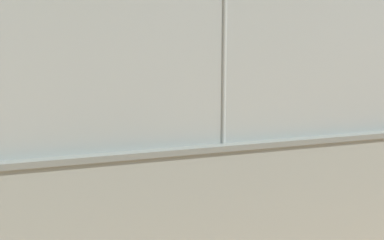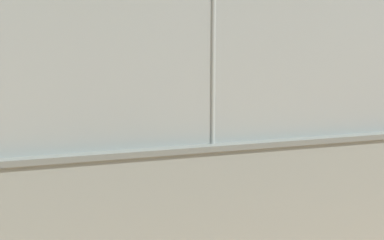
# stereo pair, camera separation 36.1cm
# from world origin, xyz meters

# --- Properties ---
(ground_plane) EXTENTS (260.00, 260.00, 0.00)m
(ground_plane) POSITION_xyz_m (0.00, 0.00, 0.00)
(ground_plane) COLOR tan
(player_at_service_line) EXTENTS (1.28, 0.77, 1.71)m
(player_at_service_line) POSITION_xyz_m (3.79, 4.52, 1.02)
(player_at_service_line) COLOR #B2B2B2
(player_at_service_line) RESTS_ON ground_plane
(player_crossing_court) EXTENTS (0.79, 0.99, 1.73)m
(player_crossing_court) POSITION_xyz_m (0.14, 4.39, 1.02)
(player_crossing_court) COLOR navy
(player_crossing_court) RESTS_ON ground_plane
(sports_ball) EXTENTS (0.16, 0.16, 0.16)m
(sports_ball) POSITION_xyz_m (3.73, 6.91, 0.82)
(sports_ball) COLOR white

